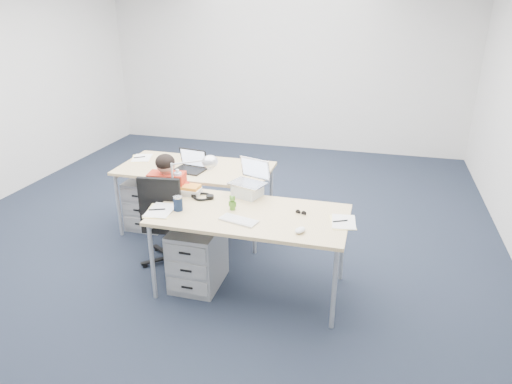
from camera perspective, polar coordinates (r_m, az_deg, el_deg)
floor at (r=4.98m, az=-5.23°, el=-5.51°), size 7.00×7.00×0.00m
room at (r=4.45m, az=-6.03°, el=14.38°), size 6.02×7.02×2.80m
desk_near at (r=3.79m, az=-0.69°, el=-3.31°), size 1.60×0.80×0.73m
desk_far at (r=4.89m, az=-7.60°, el=2.59°), size 1.60×0.80×0.73m
office_chair at (r=4.45m, az=-10.74°, el=-5.62°), size 0.66×0.66×0.94m
seated_person at (r=4.46m, az=-10.34°, el=-1.47°), size 0.35×0.60×1.08m
drawer_pedestal_near at (r=4.09m, az=-7.28°, el=-7.95°), size 0.40×0.50×0.55m
drawer_pedestal_far at (r=5.25m, az=-13.19°, el=-1.18°), size 0.40×0.50×0.55m
silver_laptop at (r=4.05m, az=-1.08°, el=1.62°), size 0.36×0.32×0.32m
wireless_keyboard at (r=3.64m, az=-2.18°, el=-3.54°), size 0.33×0.20×0.02m
computer_mouse at (r=3.47m, az=5.54°, el=-4.77°), size 0.10×0.12×0.04m
headphones at (r=4.09m, az=-6.73°, el=-0.49°), size 0.22×0.17×0.04m
can_koozie at (r=3.85m, az=-9.73°, el=-1.41°), size 0.09×0.09×0.13m
water_bottle at (r=4.18m, az=-9.71°, el=1.32°), size 0.08×0.08×0.23m
bear_figurine at (r=3.81m, az=-2.97°, el=-1.34°), size 0.08×0.07×0.13m
book_stack at (r=4.16m, az=-8.21°, el=0.24°), size 0.20×0.16×0.08m
cordless_phone at (r=4.10m, az=-10.36°, el=0.13°), size 0.04×0.03×0.14m
papers_left at (r=3.89m, az=-12.01°, el=-2.31°), size 0.23×0.31×0.01m
papers_right at (r=3.67m, az=10.75°, el=-3.73°), size 0.22×0.29×0.01m
sunglasses at (r=3.77m, az=5.64°, el=-2.59°), size 0.10×0.07×0.02m
desk_lamp at (r=3.97m, az=-8.64°, el=1.93°), size 0.41×0.19×0.45m
dark_laptop at (r=4.73m, az=-8.47°, el=3.89°), size 0.35×0.34×0.22m
far_cup at (r=4.79m, az=-5.86°, el=3.52°), size 0.09×0.09×0.11m
far_papers at (r=5.26m, az=-14.18°, el=4.12°), size 0.27×0.32×0.01m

